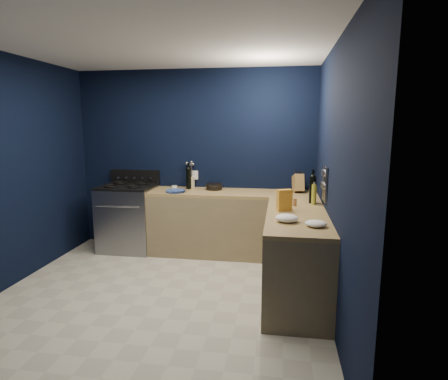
% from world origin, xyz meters
% --- Properties ---
extents(floor, '(3.50, 3.50, 0.02)m').
position_xyz_m(floor, '(0.00, 0.00, -0.01)').
color(floor, '#AEAA98').
rests_on(floor, ground).
extents(ceiling, '(3.50, 3.50, 0.02)m').
position_xyz_m(ceiling, '(0.00, 0.00, 2.61)').
color(ceiling, silver).
rests_on(ceiling, ground).
extents(wall_back, '(3.50, 0.02, 2.60)m').
position_xyz_m(wall_back, '(0.00, 1.76, 1.30)').
color(wall_back, black).
rests_on(wall_back, ground).
extents(wall_right, '(0.02, 3.50, 2.60)m').
position_xyz_m(wall_right, '(1.76, 0.00, 1.30)').
color(wall_right, black).
rests_on(wall_right, ground).
extents(wall_front, '(3.50, 0.02, 2.60)m').
position_xyz_m(wall_front, '(0.00, -1.76, 1.30)').
color(wall_front, black).
rests_on(wall_front, ground).
extents(cab_back, '(2.30, 0.63, 0.86)m').
position_xyz_m(cab_back, '(0.60, 1.44, 0.43)').
color(cab_back, '#83724F').
rests_on(cab_back, floor).
extents(top_back, '(2.30, 0.63, 0.04)m').
position_xyz_m(top_back, '(0.60, 1.44, 0.88)').
color(top_back, brown).
rests_on(top_back, cab_back).
extents(cab_right, '(0.63, 1.67, 0.86)m').
position_xyz_m(cab_right, '(1.44, 0.29, 0.43)').
color(cab_right, '#83724F').
rests_on(cab_right, floor).
extents(top_right, '(0.63, 1.67, 0.04)m').
position_xyz_m(top_right, '(1.44, 0.29, 0.88)').
color(top_right, brown).
rests_on(top_right, cab_right).
extents(gas_range, '(0.76, 0.66, 0.92)m').
position_xyz_m(gas_range, '(-0.93, 1.42, 0.46)').
color(gas_range, gray).
rests_on(gas_range, floor).
extents(oven_door, '(0.59, 0.02, 0.42)m').
position_xyz_m(oven_door, '(-0.93, 1.10, 0.45)').
color(oven_door, black).
rests_on(oven_door, gas_range).
extents(cooktop, '(0.76, 0.66, 0.03)m').
position_xyz_m(cooktop, '(-0.93, 1.42, 0.94)').
color(cooktop, black).
rests_on(cooktop, gas_range).
extents(backguard, '(0.76, 0.06, 0.20)m').
position_xyz_m(backguard, '(-0.93, 1.72, 1.04)').
color(backguard, black).
rests_on(backguard, gas_range).
extents(spice_panel, '(0.02, 0.28, 0.38)m').
position_xyz_m(spice_panel, '(1.74, 0.55, 1.18)').
color(spice_panel, gray).
rests_on(spice_panel, wall_right).
extents(wall_outlet, '(0.09, 0.02, 0.13)m').
position_xyz_m(wall_outlet, '(0.00, 1.74, 1.08)').
color(wall_outlet, white).
rests_on(wall_outlet, wall_back).
extents(plate_stack, '(0.34, 0.34, 0.03)m').
position_xyz_m(plate_stack, '(-0.17, 1.28, 0.92)').
color(plate_stack, '#2E419A').
rests_on(plate_stack, top_back).
extents(ramekin, '(0.10, 0.10, 0.03)m').
position_xyz_m(ramekin, '(-0.29, 1.63, 0.92)').
color(ramekin, white).
rests_on(ramekin, top_back).
extents(utensil_crock, '(0.16, 0.16, 0.15)m').
position_xyz_m(utensil_crock, '(-0.06, 1.69, 0.98)').
color(utensil_crock, beige).
rests_on(utensil_crock, top_back).
extents(wine_bottle_back, '(0.09, 0.09, 0.30)m').
position_xyz_m(wine_bottle_back, '(-0.05, 1.56, 1.05)').
color(wine_bottle_back, black).
rests_on(wine_bottle_back, top_back).
extents(lemon_basket, '(0.30, 0.30, 0.09)m').
position_xyz_m(lemon_basket, '(0.32, 1.56, 0.94)').
color(lemon_basket, black).
rests_on(lemon_basket, top_back).
extents(knife_block, '(0.17, 0.29, 0.29)m').
position_xyz_m(knife_block, '(1.49, 1.56, 1.02)').
color(knife_block, brown).
rests_on(knife_block, top_back).
extents(wine_bottle_right, '(0.10, 0.10, 0.32)m').
position_xyz_m(wine_bottle_right, '(1.63, 0.85, 1.06)').
color(wine_bottle_right, black).
rests_on(wine_bottle_right, top_right).
extents(oil_bottle, '(0.06, 0.06, 0.24)m').
position_xyz_m(oil_bottle, '(1.64, 0.76, 1.02)').
color(oil_bottle, olive).
rests_on(oil_bottle, top_right).
extents(spice_jar_near, '(0.05, 0.05, 0.10)m').
position_xyz_m(spice_jar_near, '(1.26, 0.62, 0.95)').
color(spice_jar_near, olive).
rests_on(spice_jar_near, top_right).
extents(spice_jar_far, '(0.05, 0.05, 0.09)m').
position_xyz_m(spice_jar_far, '(1.42, 0.65, 0.94)').
color(spice_jar_far, olive).
rests_on(spice_jar_far, top_right).
extents(crouton_bag, '(0.17, 0.13, 0.23)m').
position_xyz_m(crouton_bag, '(1.30, 0.40, 1.02)').
color(crouton_bag, '#B43222').
rests_on(crouton_bag, top_right).
extents(towel_front, '(0.26, 0.24, 0.08)m').
position_xyz_m(towel_front, '(1.32, -0.07, 0.94)').
color(towel_front, white).
rests_on(towel_front, top_right).
extents(towel_end, '(0.23, 0.22, 0.06)m').
position_xyz_m(towel_end, '(1.59, -0.19, 0.93)').
color(towel_end, white).
rests_on(towel_end, top_right).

